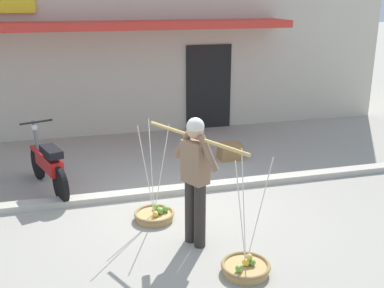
# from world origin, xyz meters

# --- Properties ---
(ground_plane) EXTENTS (90.00, 90.00, 0.00)m
(ground_plane) POSITION_xyz_m (0.00, 0.00, 0.00)
(ground_plane) COLOR #9E998C
(sidewalk_curb) EXTENTS (20.00, 0.24, 0.10)m
(sidewalk_curb) POSITION_xyz_m (0.00, 0.70, 0.05)
(sidewalk_curb) COLOR #BAB4A5
(sidewalk_curb) RESTS_ON ground
(fruit_vendor) EXTENTS (0.81, 1.63, 1.70)m
(fruit_vendor) POSITION_xyz_m (0.03, -0.96, 0.98)
(fruit_vendor) COLOR #2D2823
(fruit_vendor) RESTS_ON ground
(fruit_basket_left_side) EXTENTS (0.58, 0.58, 1.45)m
(fruit_basket_left_side) POSITION_xyz_m (0.42, -1.77, 0.08)
(fruit_basket_left_side) COLOR tan
(fruit_basket_left_side) RESTS_ON ground
(fruit_basket_right_side) EXTENTS (0.58, 0.58, 1.45)m
(fruit_basket_right_side) POSITION_xyz_m (-0.35, -0.16, 0.08)
(fruit_basket_right_side) COLOR tan
(fruit_basket_right_side) RESTS_ON ground
(motorcycle_second_in_row) EXTENTS (0.72, 1.75, 1.09)m
(motorcycle_second_in_row) POSITION_xyz_m (-1.82, 1.34, 0.45)
(motorcycle_second_in_row) COLOR black
(motorcycle_second_in_row) RESTS_ON ground
(storefront_building) EXTENTS (13.00, 6.00, 4.20)m
(storefront_building) POSITION_xyz_m (-0.09, 6.89, 2.10)
(storefront_building) COLOR beige
(storefront_building) RESTS_ON ground
(wooden_crate) EXTENTS (0.44, 0.36, 0.32)m
(wooden_crate) POSITION_xyz_m (1.59, 2.04, 0.16)
(wooden_crate) COLOR olive
(wooden_crate) RESTS_ON ground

